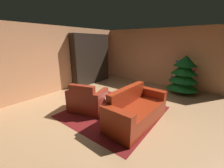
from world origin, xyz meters
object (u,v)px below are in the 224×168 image
Objects in this scene: bookshelf_unit at (94,60)px; book_stack_on_table at (120,96)px; couch_red at (136,111)px; coffee_table at (119,99)px; armchair_red at (87,101)px; bottle_on_table at (125,92)px; decorated_tree at (184,75)px.

bookshelf_unit is 3.40m from book_stack_on_table.
couch_red is 0.63m from coffee_table.
coffee_table is at bearing 30.98° from armchair_red.
bottle_on_table is at bearing 147.01° from couch_red.
decorated_tree is (3.79, 0.96, -0.36)m from bookshelf_unit.
bookshelf_unit is at bearing 149.81° from bottle_on_table.
bookshelf_unit is 7.03× the size of bottle_on_table.
book_stack_on_table is 0.16× the size of decorated_tree.
coffee_table is at bearing 149.88° from book_stack_on_table.
book_stack_on_table reaches higher than coffee_table.
book_stack_on_table is 0.24m from bottle_on_table.
armchair_red is 1.48× the size of coffee_table.
couch_red is (3.35, -1.99, -0.79)m from bookshelf_unit.
armchair_red is 0.80× the size of decorated_tree.
coffee_table is 0.27m from bottle_on_table.
bottle_on_table is at bearing -110.70° from decorated_tree.
coffee_table is 3.37× the size of book_stack_on_table.
decorated_tree reaches higher than coffee_table.
armchair_red is 0.91m from coffee_table.
bookshelf_unit is at bearing -165.77° from decorated_tree.
couch_red is (1.38, 0.33, -0.01)m from armchair_red.
bottle_on_table is (0.84, 0.68, 0.27)m from armchair_red.
decorated_tree is at bearing 69.66° from coffee_table.
bookshelf_unit reaches higher than armchair_red.
bookshelf_unit is 3.38m from coffee_table.
couch_red is at bearing -30.65° from bookshelf_unit.
decorated_tree is at bearing 70.34° from book_stack_on_table.
decorated_tree is at bearing 81.48° from couch_red.
bottle_on_table is at bearing 38.89° from armchair_red.
bookshelf_unit reaches higher than book_stack_on_table.
armchair_red reaches higher than bottle_on_table.
book_stack_on_table is at bearing 29.02° from armchair_red.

